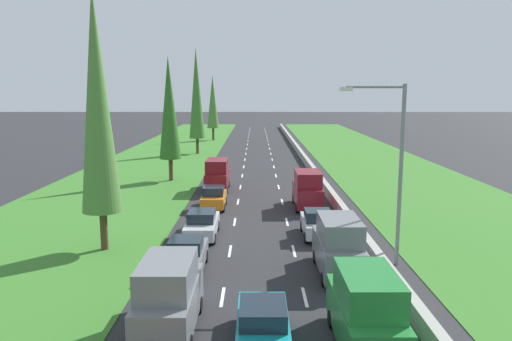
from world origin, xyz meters
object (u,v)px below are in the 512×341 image
at_px(maroon_van_right_lane, 306,190).
at_px(street_light_mast, 393,162).
at_px(teal_sedan_centre_lane, 262,326).
at_px(grey_van_left_lane, 168,296).
at_px(silver_hatchback_right_lane, 316,224).
at_px(orange_hatchback_left_lane, 213,197).
at_px(poplar_tree_second, 96,102).
at_px(grey_hatchback_left_lane, 186,255).
at_px(green_van_right_lane, 364,311).
at_px(maroon_van_left_lane, 216,175).
at_px(poplar_tree_fifth, 211,102).
at_px(poplar_tree_third, 168,108).
at_px(grey_van_right_lane, 337,246).
at_px(poplar_tree_fourth, 195,94).
at_px(silver_sedan_left_lane, 201,224).

bearing_deg(maroon_van_right_lane, street_light_mast, -76.47).
bearing_deg(teal_sedan_centre_lane, grey_van_left_lane, 162.12).
relative_size(silver_hatchback_right_lane, maroon_van_right_lane, 0.80).
xyz_separation_m(orange_hatchback_left_lane, poplar_tree_second, (-5.21, -9.57, 7.26)).
bearing_deg(grey_hatchback_left_lane, green_van_right_lane, -46.04).
distance_m(maroon_van_left_lane, poplar_tree_fifth, 45.27).
distance_m(teal_sedan_centre_lane, orange_hatchback_left_lane, 20.24).
bearing_deg(poplar_tree_third, orange_hatchback_left_lane, -65.55).
relative_size(teal_sedan_centre_lane, grey_van_right_lane, 0.92).
bearing_deg(maroon_van_right_lane, grey_hatchback_left_lane, -118.95).
xyz_separation_m(orange_hatchback_left_lane, poplar_tree_fifth, (-4.52, 51.27, 5.97)).
bearing_deg(poplar_tree_second, silver_hatchback_right_lane, 11.02).
bearing_deg(grey_hatchback_left_lane, poplar_tree_third, 101.60).
bearing_deg(maroon_van_right_lane, teal_sedan_centre_lane, -100.16).
bearing_deg(maroon_van_right_lane, grey_van_left_lane, -110.06).
bearing_deg(orange_hatchback_left_lane, maroon_van_right_lane, 1.48).
xyz_separation_m(orange_hatchback_left_lane, maroon_van_right_lane, (6.98, 0.18, 0.56)).
height_order(grey_van_right_lane, street_light_mast, street_light_mast).
distance_m(orange_hatchback_left_lane, poplar_tree_fifth, 51.81).
bearing_deg(grey_van_right_lane, silver_hatchback_right_lane, 92.37).
xyz_separation_m(green_van_right_lane, grey_hatchback_left_lane, (-7.01, 7.27, -0.56)).
bearing_deg(maroon_van_right_lane, silver_hatchback_right_lane, -91.38).
relative_size(maroon_van_right_lane, poplar_tree_fourth, 0.34).
bearing_deg(maroon_van_right_lane, poplar_tree_fourth, 110.59).
relative_size(green_van_right_lane, grey_hatchback_left_lane, 1.26).
xyz_separation_m(silver_hatchback_right_lane, maroon_van_left_lane, (-7.06, 13.75, 0.56)).
bearing_deg(poplar_tree_fourth, poplar_tree_second, -90.19).
bearing_deg(poplar_tree_second, poplar_tree_fourth, 89.81).
distance_m(teal_sedan_centre_lane, poplar_tree_second, 15.32).
distance_m(teal_sedan_centre_lane, silver_hatchback_right_lane, 13.19).
height_order(grey_van_left_lane, maroon_van_left_lane, same).
relative_size(teal_sedan_centre_lane, green_van_right_lane, 0.92).
bearing_deg(street_light_mast, grey_van_left_lane, -144.72).
relative_size(grey_van_right_lane, maroon_van_left_lane, 1.00).
height_order(orange_hatchback_left_lane, poplar_tree_fifth, poplar_tree_fifth).
height_order(orange_hatchback_left_lane, poplar_tree_fourth, poplar_tree_fourth).
height_order(poplar_tree_fourth, street_light_mast, poplar_tree_fourth).
height_order(grey_van_left_lane, orange_hatchback_left_lane, grey_van_left_lane).
height_order(orange_hatchback_left_lane, poplar_tree_third, poplar_tree_third).
height_order(poplar_tree_third, poplar_tree_fifth, poplar_tree_third).
relative_size(grey_hatchback_left_lane, poplar_tree_fifth, 0.34).
bearing_deg(teal_sedan_centre_lane, orange_hatchback_left_lane, 99.59).
distance_m(silver_sedan_left_lane, poplar_tree_fourth, 40.50).
distance_m(grey_hatchback_left_lane, street_light_mast, 11.04).
height_order(teal_sedan_centre_lane, poplar_tree_fourth, poplar_tree_fourth).
height_order(teal_sedan_centre_lane, poplar_tree_second, poplar_tree_second).
distance_m(silver_sedan_left_lane, poplar_tree_fifth, 58.95).
xyz_separation_m(silver_sedan_left_lane, poplar_tree_second, (-5.12, -2.36, 7.28)).
bearing_deg(poplar_tree_third, poplar_tree_fifth, 89.07).
bearing_deg(poplar_tree_third, poplar_tree_fourth, 89.74).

